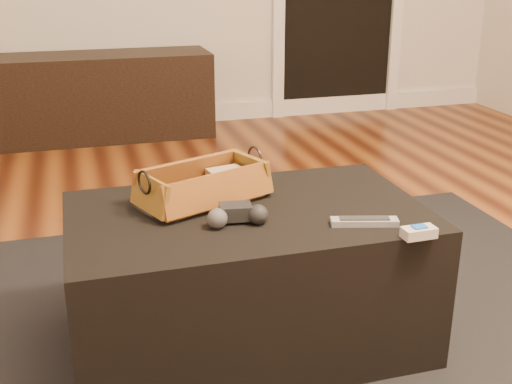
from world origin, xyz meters
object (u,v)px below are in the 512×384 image
object	(u,v)px
ottoman	(248,277)
silver_remote	(364,221)
wicker_basket	(203,187)
media_cabinet	(104,96)
game_controller	(237,215)
cream_gadget	(419,232)
tv_remote	(201,196)

from	to	relation	value
ottoman	silver_remote	bearing A→B (deg)	-34.18
silver_remote	ottoman	bearing A→B (deg)	145.82
wicker_basket	ottoman	bearing A→B (deg)	-45.04
media_cabinet	wicker_basket	size ratio (longest dim) A/B	3.19
game_controller	ottoman	bearing A→B (deg)	58.94
ottoman	silver_remote	size ratio (longest dim) A/B	5.46
cream_gadget	silver_remote	bearing A→B (deg)	130.90
ottoman	game_controller	bearing A→B (deg)	-121.06
ottoman	tv_remote	world-z (taller)	tv_remote
cream_gadget	tv_remote	bearing A→B (deg)	141.90
ottoman	silver_remote	xyz separation A→B (m)	(0.27, -0.19, 0.22)
game_controller	silver_remote	distance (m)	0.34
media_cabinet	silver_remote	world-z (taller)	media_cabinet
silver_remote	media_cabinet	bearing A→B (deg)	101.13
ottoman	cream_gadget	world-z (taller)	cream_gadget
media_cabinet	silver_remote	xyz separation A→B (m)	(0.53, -2.69, 0.18)
tv_remote	game_controller	size ratio (longest dim) A/B	1.20
ottoman	wicker_basket	size ratio (longest dim) A/B	2.37
silver_remote	cream_gadget	distance (m)	0.15
wicker_basket	silver_remote	distance (m)	0.48
wicker_basket	silver_remote	world-z (taller)	wicker_basket
tv_remote	game_controller	world-z (taller)	game_controller
cream_gadget	wicker_basket	bearing A→B (deg)	139.72
silver_remote	cream_gadget	bearing A→B (deg)	-49.10
game_controller	cream_gadget	size ratio (longest dim) A/B	1.91
tv_remote	ottoman	bearing A→B (deg)	-63.52
wicker_basket	cream_gadget	size ratio (longest dim) A/B	4.80
media_cabinet	wicker_basket	xyz separation A→B (m)	(0.15, -2.40, 0.21)
wicker_basket	game_controller	distance (m)	0.20
wicker_basket	tv_remote	bearing A→B (deg)	-121.30
game_controller	cream_gadget	bearing A→B (deg)	-26.64
ottoman	tv_remote	size ratio (longest dim) A/B	5.00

